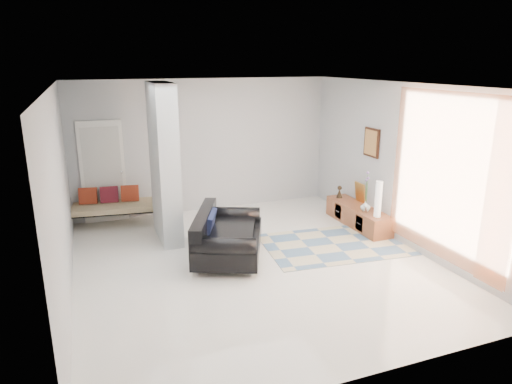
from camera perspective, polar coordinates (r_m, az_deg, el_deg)
name	(u,v)px	position (r m, az deg, el deg)	size (l,w,h in m)	color
floor	(254,263)	(7.46, -0.21, -8.82)	(6.00, 6.00, 0.00)	white
ceiling	(254,85)	(6.78, -0.23, 13.19)	(6.00, 6.00, 0.00)	white
wall_back	(205,146)	(9.79, -6.41, 5.73)	(6.00, 6.00, 0.00)	#B5B7BA
wall_front	(366,253)	(4.45, 13.57, -7.44)	(6.00, 6.00, 0.00)	#B5B7BA
wall_left	(61,197)	(6.59, -23.24, -0.60)	(6.00, 6.00, 0.00)	#B5B7BA
wall_right	(402,165)	(8.33, 17.81, 3.24)	(6.00, 6.00, 0.00)	#B5B7BA
partition_column	(164,163)	(8.23, -11.39, 3.54)	(0.35, 1.20, 2.80)	silver
hallway_door	(103,172)	(9.54, -18.58, 2.38)	(0.85, 0.06, 2.04)	white
curtain	(447,178)	(7.43, 22.80, 1.64)	(2.55, 2.55, 0.00)	orange
wall_art	(372,142)	(8.97, 14.26, 6.02)	(0.04, 0.45, 0.55)	#361A0E
media_console	(358,216)	(9.22, 12.62, -2.90)	(0.45, 1.73, 0.80)	brown
loveseat	(225,236)	(7.58, -3.93, -5.57)	(1.61, 1.98, 0.76)	silver
daybed	(116,205)	(9.38, -17.09, -1.53)	(1.80, 0.94, 0.77)	black
area_rug	(335,244)	(8.27, 9.80, -6.46)	(2.47, 1.64, 0.01)	beige
cylinder_lamp	(378,199)	(8.55, 15.05, -0.86)	(0.12, 0.12, 0.66)	beige
bronze_figurine	(339,192)	(9.62, 10.39, 0.03)	(0.13, 0.13, 0.25)	#2E2114
vase	(365,206)	(8.86, 13.52, -1.74)	(0.19, 0.19, 0.20)	white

